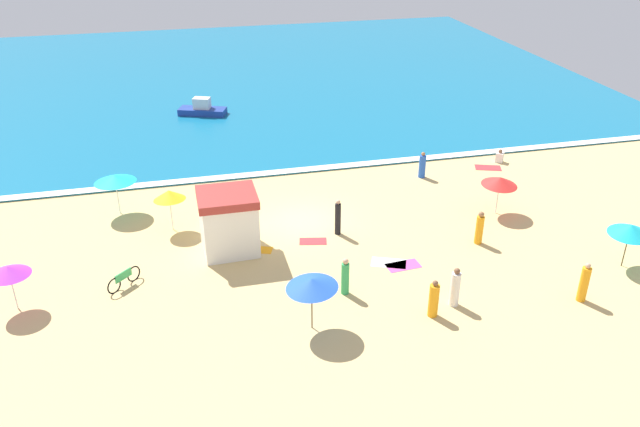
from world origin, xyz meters
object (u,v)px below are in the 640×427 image
Objects in this scene: beachgoer_0 at (345,277)px; beachgoer_7 at (434,300)px; beach_umbrella_5 at (312,284)px; beachgoer_4 at (479,228)px; beachgoer_2 at (500,157)px; beach_umbrella_2 at (115,179)px; lifeguard_cabana at (229,222)px; beach_umbrella_3 at (169,195)px; small_boat_0 at (202,109)px; beach_umbrella_0 at (630,230)px; beach_umbrella_4 at (8,271)px; parked_bicycle at (124,279)px; beachgoer_6 at (338,218)px; beach_umbrella_1 at (500,181)px; beachgoer_3 at (455,288)px; beachgoer_1 at (422,166)px; beachgoer_5 at (584,283)px.

beachgoer_0 reaches higher than beachgoer_7.
beachgoer_4 is at bearing 26.21° from beach_umbrella_5.
beach_umbrella_5 is 2.76× the size of beachgoer_2.
beach_umbrella_5 is 1.37× the size of beachgoer_4.
beach_umbrella_2 is 1.75× the size of beachgoer_7.
beachgoer_2 is (17.39, 6.75, -1.15)m from lifeguard_cabana.
small_boat_0 is (2.79, 17.32, -1.40)m from beach_umbrella_3.
beach_umbrella_4 is (-25.94, 2.94, -0.06)m from beach_umbrella_0.
beachgoer_6 is at bearing 13.00° from parked_bicycle.
lifeguard_cabana is 10.13m from beachgoer_7.
beach_umbrella_1 is 9.05m from beachgoer_3.
beachgoer_7 is (4.85, -0.36, -1.29)m from beach_umbrella_5.
beach_umbrella_0 is 1.20× the size of beach_umbrella_3.
small_boat_0 is at bearing 77.23° from parked_bicycle.
beachgoer_2 is (22.58, 1.62, -1.63)m from beach_umbrella_2.
parked_bicycle is 10.34m from beachgoer_6.
beachgoer_2 is at bearing 41.87° from beach_umbrella_5.
beach_umbrella_1 is 0.87× the size of beach_umbrella_2.
beachgoer_2 is at bearing 28.04° from beachgoer_6.
beach_umbrella_5 is 1.47× the size of beachgoer_1.
beach_umbrella_2 reaches higher than beachgoer_4.
lifeguard_cabana is 1.79× the size of beachgoer_7.
beach_umbrella_3 is at bearing 64.89° from parked_bicycle.
beachgoer_2 is 16.09m from beachgoer_3.
small_boat_0 is at bearing 117.21° from beachgoer_4.
beach_umbrella_0 reaches higher than beachgoer_2.
beachgoer_3 is (10.93, -9.24, -1.09)m from beach_umbrella_3.
beachgoer_6 is at bearing 67.43° from beach_umbrella_5.
lifeguard_cabana reaches higher than small_boat_0.
beachgoer_7 is (12.44, -12.17, -1.22)m from beach_umbrella_2.
lifeguard_cabana is 1.26× the size of beach_umbrella_4.
beach_umbrella_1 reaches higher than beachgoer_1.
beach_umbrella_4 is 0.64× the size of small_boat_0.
beachgoer_5 reaches higher than beachgoer_2.
beach_umbrella_5 reaches higher than beach_umbrella_3.
beachgoer_0 is (9.03, -2.71, 0.42)m from parked_bicycle.
lifeguard_cabana reaches higher than beach_umbrella_3.
beachgoer_0 is (1.88, 1.97, -1.24)m from beach_umbrella_5.
beach_umbrella_1 is at bearing 51.91° from beachgoer_3.
beach_umbrella_4 is 22.45m from beachgoer_1.
beach_umbrella_1 reaches higher than beachgoer_4.
beachgoer_1 is (14.42, 3.07, -1.18)m from beach_umbrella_3.
beach_umbrella_2 is at bearing 154.27° from beach_umbrella_0.
beachgoer_1 is 0.90× the size of beachgoer_3.
beach_umbrella_2 is (-22.19, 10.69, 0.12)m from beach_umbrella_0.
beach_umbrella_2 is 15.89m from small_boat_0.
beachgoer_4 is at bearing -21.35° from beachgoer_6.
lifeguard_cabana reaches higher than beachgoer_7.
beachgoer_6 is (5.31, 0.32, -0.61)m from lifeguard_cabana.
beach_umbrella_2 is at bearing 64.19° from beach_umbrella_4.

